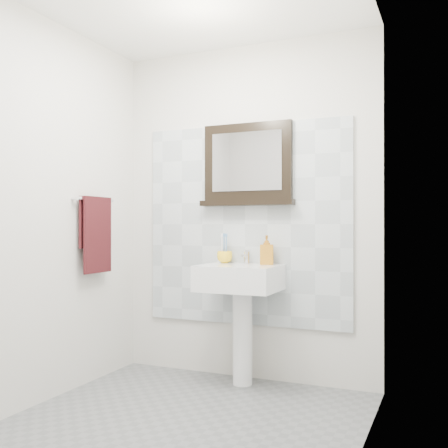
# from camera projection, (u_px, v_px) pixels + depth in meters

# --- Properties ---
(floor) EXTENTS (2.00, 2.20, 0.01)m
(floor) POSITION_uv_depth(u_px,v_px,m) (175.00, 429.00, 2.93)
(floor) COLOR slate
(floor) RESTS_ON ground
(back_wall) EXTENTS (2.00, 0.01, 2.50)m
(back_wall) POSITION_uv_depth(u_px,v_px,m) (246.00, 211.00, 3.94)
(back_wall) COLOR silver
(back_wall) RESTS_ON ground
(front_wall) EXTENTS (2.00, 0.01, 2.50)m
(front_wall) POSITION_uv_depth(u_px,v_px,m) (31.00, 195.00, 1.92)
(front_wall) COLOR silver
(front_wall) RESTS_ON ground
(left_wall) EXTENTS (0.01, 2.20, 2.50)m
(left_wall) POSITION_uv_depth(u_px,v_px,m) (37.00, 208.00, 3.33)
(left_wall) COLOR silver
(left_wall) RESTS_ON ground
(right_wall) EXTENTS (0.01, 2.20, 2.50)m
(right_wall) POSITION_uv_depth(u_px,v_px,m) (357.00, 203.00, 2.53)
(right_wall) COLOR silver
(right_wall) RESTS_ON ground
(splashback) EXTENTS (1.60, 0.02, 1.50)m
(splashback) POSITION_uv_depth(u_px,v_px,m) (245.00, 224.00, 3.93)
(splashback) COLOR #B4BEC3
(splashback) RESTS_ON back_wall
(pedestal_sink) EXTENTS (0.55, 0.44, 0.96)m
(pedestal_sink) POSITION_uv_depth(u_px,v_px,m) (240.00, 291.00, 3.71)
(pedestal_sink) COLOR white
(pedestal_sink) RESTS_ON ground
(toothbrush_cup) EXTENTS (0.12, 0.12, 0.09)m
(toothbrush_cup) POSITION_uv_depth(u_px,v_px,m) (225.00, 257.00, 3.91)
(toothbrush_cup) COLOR yellow
(toothbrush_cup) RESTS_ON pedestal_sink
(toothbrushes) EXTENTS (0.05, 0.04, 0.21)m
(toothbrushes) POSITION_uv_depth(u_px,v_px,m) (224.00, 247.00, 3.91)
(toothbrushes) COLOR white
(toothbrushes) RESTS_ON toothbrush_cup
(soap_dispenser) EXTENTS (0.12, 0.12, 0.21)m
(soap_dispenser) POSITION_uv_depth(u_px,v_px,m) (267.00, 250.00, 3.76)
(soap_dispenser) COLOR #AE5214
(soap_dispenser) RESTS_ON pedestal_sink
(framed_mirror) EXTENTS (0.72, 0.11, 0.61)m
(framed_mirror) POSITION_uv_depth(u_px,v_px,m) (248.00, 166.00, 3.89)
(framed_mirror) COLOR black
(framed_mirror) RESTS_ON back_wall
(towel_bar) EXTENTS (0.07, 0.40, 0.03)m
(towel_bar) POSITION_uv_depth(u_px,v_px,m) (95.00, 200.00, 3.79)
(towel_bar) COLOR silver
(towel_bar) RESTS_ON left_wall
(hand_towel) EXTENTS (0.06, 0.30, 0.55)m
(hand_towel) POSITION_uv_depth(u_px,v_px,m) (96.00, 229.00, 3.79)
(hand_towel) COLOR #330E11
(hand_towel) RESTS_ON towel_bar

